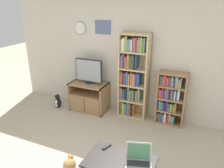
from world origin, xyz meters
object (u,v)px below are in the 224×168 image
(tv_stand, at_px, (89,97))
(television, at_px, (89,71))
(laptop, at_px, (138,160))
(bookshelf_short, at_px, (170,99))
(cat, at_px, (70,165))
(coffee_table, at_px, (120,163))
(penguin_figurine, at_px, (58,102))
(remote_near_laptop, at_px, (107,147))
(bookshelf_tall, at_px, (132,76))

(tv_stand, height_order, television, television)
(television, relative_size, laptop, 1.58)
(bookshelf_short, distance_m, cat, 2.40)
(bookshelf_short, xyz_separation_m, cat, (-1.13, -2.07, -0.45))
(television, bearing_deg, laptop, -46.13)
(tv_stand, bearing_deg, coffee_table, -50.67)
(penguin_figurine, bearing_deg, remote_near_laptop, -35.89)
(remote_near_laptop, bearing_deg, coffee_table, 166.10)
(bookshelf_tall, xyz_separation_m, laptop, (0.77, -1.97, -0.45))
(tv_stand, height_order, bookshelf_short, bookshelf_short)
(tv_stand, bearing_deg, penguin_figurine, -164.44)
(bookshelf_short, relative_size, cat, 2.56)
(coffee_table, xyz_separation_m, laptop, (0.25, 0.05, 0.11))
(coffee_table, height_order, laptop, laptop)
(penguin_figurine, bearing_deg, bookshelf_tall, 11.54)
(remote_near_laptop, relative_size, cat, 0.37)
(laptop, relative_size, penguin_figurine, 1.22)
(laptop, bearing_deg, bookshelf_short, 70.75)
(bookshelf_tall, bearing_deg, laptop, -68.77)
(television, relative_size, cat, 1.48)
(laptop, distance_m, cat, 1.13)
(bookshelf_short, bearing_deg, cat, -118.50)
(bookshelf_short, relative_size, laptop, 2.73)
(cat, bearing_deg, coffee_table, -9.45)
(bookshelf_tall, relative_size, cat, 4.20)
(television, bearing_deg, penguin_figurine, -162.89)
(television, height_order, bookshelf_tall, bookshelf_tall)
(bookshelf_short, relative_size, penguin_figurine, 3.34)
(coffee_table, relative_size, remote_near_laptop, 5.72)
(tv_stand, height_order, remote_near_laptop, tv_stand)
(bookshelf_tall, distance_m, remote_near_laptop, 1.91)
(coffee_table, height_order, penguin_figurine, coffee_table)
(bookshelf_tall, height_order, cat, bookshelf_tall)
(laptop, distance_m, penguin_figurine, 3.04)
(coffee_table, bearing_deg, laptop, 10.62)
(tv_stand, height_order, laptop, laptop)
(television, xyz_separation_m, laptop, (1.77, -1.85, -0.46))
(television, bearing_deg, tv_stand, -102.97)
(bookshelf_tall, bearing_deg, coffee_table, -75.65)
(television, xyz_separation_m, coffee_table, (1.52, -1.89, -0.58))
(bookshelf_tall, xyz_separation_m, remote_near_laptop, (0.23, -1.82, -0.50))
(television, distance_m, remote_near_laptop, 2.17)
(bookshelf_short, height_order, coffee_table, bookshelf_short)
(bookshelf_short, height_order, penguin_figurine, bookshelf_short)
(tv_stand, height_order, bookshelf_tall, bookshelf_tall)
(bookshelf_short, bearing_deg, remote_near_laptop, -108.25)
(bookshelf_tall, height_order, penguin_figurine, bookshelf_tall)
(bookshelf_tall, xyz_separation_m, cat, (-0.29, -2.06, -0.83))
(bookshelf_tall, bearing_deg, bookshelf_short, 0.56)
(bookshelf_tall, distance_m, penguin_figurine, 1.99)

